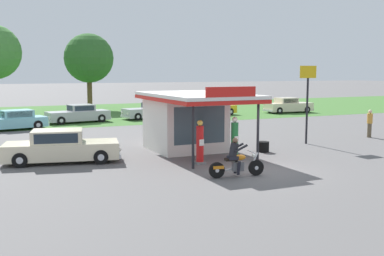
% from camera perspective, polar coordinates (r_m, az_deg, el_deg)
% --- Properties ---
extents(ground_plane, '(300.00, 300.00, 0.00)m').
position_cam_1_polar(ground_plane, '(19.86, 7.83, -5.19)').
color(ground_plane, '#5B5959').
extents(grass_verge_strip, '(120.00, 24.00, 0.01)m').
position_cam_1_polar(grass_verge_strip, '(47.73, -11.73, 1.84)').
color(grass_verge_strip, '#3D6B2D').
rests_on(grass_verge_strip, ground).
extents(service_station_kiosk, '(4.16, 7.18, 3.52)m').
position_cam_1_polar(service_station_kiosk, '(24.30, -0.59, 1.31)').
color(service_station_kiosk, silver).
rests_on(service_station_kiosk, ground).
extents(gas_pump_nearside, '(0.44, 0.44, 2.00)m').
position_cam_1_polar(gas_pump_nearside, '(20.92, 0.99, -1.96)').
color(gas_pump_nearside, slate).
rests_on(gas_pump_nearside, ground).
extents(gas_pump_offside, '(0.44, 0.44, 2.07)m').
position_cam_1_polar(gas_pump_offside, '(21.74, 5.28, -1.55)').
color(gas_pump_offside, slate).
rests_on(gas_pump_offside, ground).
extents(motorcycle_with_rider, '(2.32, 0.71, 1.58)m').
position_cam_1_polar(motorcycle_with_rider, '(18.43, 5.43, -4.04)').
color(motorcycle_with_rider, black).
rests_on(motorcycle_with_rider, ground).
extents(featured_classic_sedan, '(5.53, 2.91, 1.51)m').
position_cam_1_polar(featured_classic_sedan, '(22.13, -15.83, -2.31)').
color(featured_classic_sedan, beige).
rests_on(featured_classic_sedan, ground).
extents(parked_car_back_row_centre_right, '(5.36, 2.61, 1.47)m').
position_cam_1_polar(parked_car_back_row_centre_right, '(39.04, -13.82, 1.65)').
color(parked_car_back_row_centre_right, '#B7B7BC').
rests_on(parked_car_back_row_centre_right, ground).
extents(parked_car_back_row_far_left, '(5.19, 2.81, 1.42)m').
position_cam_1_polar(parked_car_back_row_far_left, '(35.47, -21.27, 0.83)').
color(parked_car_back_row_far_left, '#7AC6D1').
rests_on(parked_car_back_row_far_left, ground).
extents(parked_car_back_row_left, '(5.54, 3.01, 1.53)m').
position_cam_1_polar(parked_car_back_row_left, '(43.83, 2.31, 2.43)').
color(parked_car_back_row_left, gold).
rests_on(parked_car_back_row_left, ground).
extents(parked_car_second_row_spare, '(5.09, 2.12, 1.52)m').
position_cam_1_polar(parked_car_second_row_spare, '(47.97, 11.76, 2.69)').
color(parked_car_second_row_spare, beige).
rests_on(parked_car_second_row_spare, ground).
extents(parked_car_back_row_far_right, '(5.17, 2.48, 1.46)m').
position_cam_1_polar(parked_car_back_row_far_right, '(41.17, -5.10, 2.09)').
color(parked_car_back_row_far_right, '#B7B7BC').
rests_on(parked_car_back_row_far_right, ground).
extents(bystander_leaning_by_kiosk, '(0.34, 0.34, 1.77)m').
position_cam_1_polar(bystander_leaning_by_kiosk, '(31.38, 21.06, 0.62)').
color(bystander_leaning_by_kiosk, brown).
rests_on(bystander_leaning_by_kiosk, ground).
extents(tree_oak_distant_spare, '(5.34, 5.34, 8.27)m').
position_cam_1_polar(tree_oak_distant_spare, '(52.05, -12.61, 8.38)').
color(tree_oak_distant_spare, brown).
rests_on(tree_oak_distant_spare, ground).
extents(roadside_pole_sign, '(1.10, 0.12, 4.49)m').
position_cam_1_polar(roadside_pole_sign, '(27.37, 14.06, 4.51)').
color(roadside_pole_sign, black).
rests_on(roadside_pole_sign, ground).
extents(spare_tire_stack, '(0.60, 0.60, 0.54)m').
position_cam_1_polar(spare_tire_stack, '(24.38, 8.78, -2.29)').
color(spare_tire_stack, black).
rests_on(spare_tire_stack, ground).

